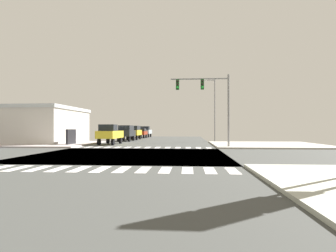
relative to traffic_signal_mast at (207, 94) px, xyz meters
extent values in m
cube|color=#404240|center=(-6.07, -7.56, -5.29)|extent=(14.00, 90.00, 0.05)
cube|color=#404240|center=(-6.07, -7.56, -5.29)|extent=(90.00, 12.00, 0.05)
cube|color=#B2ADA3|center=(6.93, 4.44, -5.19)|extent=(12.00, 12.00, 0.14)
cube|color=#B7ABAA|center=(-19.07, 4.44, -5.19)|extent=(12.00, 12.00, 0.14)
cube|color=silver|center=(-9.82, -14.86, -5.26)|extent=(0.50, 2.00, 0.01)
cube|color=silver|center=(-8.82, -14.86, -5.26)|extent=(0.50, 2.00, 0.01)
cube|color=silver|center=(-7.82, -14.86, -5.26)|extent=(0.50, 2.00, 0.01)
cube|color=silver|center=(-6.82, -14.86, -5.26)|extent=(0.50, 2.00, 0.01)
cube|color=silver|center=(-5.82, -14.86, -5.26)|extent=(0.50, 2.00, 0.01)
cube|color=silver|center=(-4.82, -14.86, -5.26)|extent=(0.50, 2.00, 0.01)
cube|color=silver|center=(-3.82, -14.86, -5.26)|extent=(0.50, 2.00, 0.01)
cube|color=silver|center=(-2.82, -14.86, -5.26)|extent=(0.50, 2.00, 0.01)
cube|color=silver|center=(-1.82, -14.86, -5.26)|extent=(0.50, 2.00, 0.01)
cube|color=silver|center=(-0.82, -14.86, -5.26)|extent=(0.50, 2.00, 0.01)
cube|color=silver|center=(0.18, -14.86, -5.26)|extent=(0.50, 2.00, 0.01)
cube|color=silver|center=(-12.82, -0.26, -5.26)|extent=(0.50, 2.00, 0.01)
cube|color=silver|center=(-11.82, -0.26, -5.26)|extent=(0.50, 2.00, 0.01)
cube|color=silver|center=(-10.82, -0.26, -5.26)|extent=(0.50, 2.00, 0.01)
cube|color=silver|center=(-9.82, -0.26, -5.26)|extent=(0.50, 2.00, 0.01)
cube|color=silver|center=(-8.82, -0.26, -5.26)|extent=(0.50, 2.00, 0.01)
cube|color=silver|center=(-7.82, -0.26, -5.26)|extent=(0.50, 2.00, 0.01)
cube|color=silver|center=(-6.82, -0.26, -5.26)|extent=(0.50, 2.00, 0.01)
cube|color=silver|center=(-5.82, -0.26, -5.26)|extent=(0.50, 2.00, 0.01)
cube|color=silver|center=(-4.82, -0.26, -5.26)|extent=(0.50, 2.00, 0.01)
cube|color=silver|center=(-3.82, -0.26, -5.26)|extent=(0.50, 2.00, 0.01)
cube|color=silver|center=(-2.82, -0.26, -5.26)|extent=(0.50, 2.00, 0.01)
cube|color=silver|center=(-1.82, -0.26, -5.26)|extent=(0.50, 2.00, 0.01)
cube|color=silver|center=(-0.82, -0.26, -5.26)|extent=(0.50, 2.00, 0.01)
cube|color=silver|center=(0.18, -0.26, -5.26)|extent=(0.50, 2.00, 0.01)
cylinder|color=gray|center=(2.12, 0.02, -1.67)|extent=(0.20, 0.20, 7.18)
cylinder|color=gray|center=(-0.72, 0.02, 1.52)|extent=(5.66, 0.14, 0.14)
cube|color=#1E5123|center=(-0.43, 0.02, 0.97)|extent=(0.32, 0.40, 1.00)
sphere|color=black|center=(-0.43, -0.22, 1.28)|extent=(0.22, 0.22, 0.22)
sphere|color=black|center=(-0.43, -0.22, 0.97)|extent=(0.22, 0.22, 0.22)
sphere|color=green|center=(-0.43, -0.22, 0.66)|extent=(0.22, 0.22, 0.22)
cube|color=#1E5123|center=(-2.87, 0.02, 0.97)|extent=(0.32, 0.40, 1.00)
sphere|color=black|center=(-2.87, -0.22, 1.28)|extent=(0.22, 0.22, 0.22)
sphere|color=black|center=(-2.87, -0.22, 0.97)|extent=(0.22, 0.22, 0.22)
sphere|color=green|center=(-2.87, -0.22, 0.66)|extent=(0.22, 0.22, 0.22)
cylinder|color=gray|center=(2.01, 13.31, -0.74)|extent=(0.16, 0.16, 9.03)
cylinder|color=gray|center=(1.31, 13.31, 3.67)|extent=(1.40, 0.10, 0.10)
ellipsoid|color=silver|center=(0.61, 13.31, 3.62)|extent=(0.60, 0.32, 0.20)
cube|color=silver|center=(-24.35, 7.09, -3.15)|extent=(15.89, 10.79, 4.21)
cube|color=silver|center=(-24.35, 7.09, -0.85)|extent=(16.19, 11.09, 0.40)
cube|color=black|center=(-14.90, 2.70, -4.36)|extent=(0.24, 2.20, 1.80)
cylinder|color=black|center=(-10.29, 11.82, -4.89)|extent=(0.26, 0.74, 0.74)
cylinder|color=black|center=(-11.86, 11.82, -4.89)|extent=(0.26, 0.74, 0.74)
cylinder|color=black|center=(-10.29, 14.94, -4.89)|extent=(0.26, 0.74, 0.74)
cylinder|color=black|center=(-11.86, 14.94, -4.89)|extent=(0.26, 0.74, 0.74)
cube|color=black|center=(-11.07, 13.38, -4.08)|extent=(1.96, 4.60, 0.88)
cube|color=black|center=(-11.07, 13.38, -3.28)|extent=(1.69, 3.22, 0.72)
cylinder|color=black|center=(-10.35, 25.15, -4.92)|extent=(0.26, 0.68, 0.68)
cylinder|color=black|center=(-11.79, 25.15, -4.92)|extent=(0.26, 0.68, 0.68)
cylinder|color=black|center=(-10.35, 28.08, -4.92)|extent=(0.26, 0.68, 0.68)
cylinder|color=black|center=(-11.79, 28.08, -4.92)|extent=(0.26, 0.68, 0.68)
cube|color=maroon|center=(-11.07, 26.61, -4.25)|extent=(1.80, 4.30, 0.66)
cube|color=black|center=(-11.07, 26.61, -3.65)|extent=(1.55, 2.24, 0.54)
cylinder|color=black|center=(-10.27, 3.21, -4.89)|extent=(0.26, 0.74, 0.74)
cylinder|color=black|center=(-11.87, 3.21, -4.89)|extent=(0.26, 0.74, 0.74)
cylinder|color=black|center=(-10.27, 6.68, -4.89)|extent=(0.26, 0.74, 0.74)
cylinder|color=black|center=(-11.87, 6.68, -4.89)|extent=(0.26, 0.74, 0.74)
cube|color=gold|center=(-11.07, 4.94, -4.09)|extent=(2.00, 5.10, 0.86)
cube|color=black|center=(-11.07, 4.05, -3.29)|extent=(1.76, 1.79, 0.75)
cylinder|color=black|center=(-10.29, 17.63, -4.89)|extent=(0.26, 0.74, 0.74)
cylinder|color=black|center=(-11.86, 17.63, -4.89)|extent=(0.26, 0.74, 0.74)
cylinder|color=black|center=(-10.29, 20.76, -4.89)|extent=(0.26, 0.74, 0.74)
cylinder|color=black|center=(-11.86, 20.76, -4.89)|extent=(0.26, 0.74, 0.74)
cube|color=gold|center=(-11.07, 19.19, -4.08)|extent=(1.96, 4.60, 0.88)
cube|color=black|center=(-11.07, 19.19, -3.28)|extent=(1.69, 3.22, 0.72)
cylinder|color=black|center=(-10.27, 30.64, -4.89)|extent=(0.26, 0.74, 0.74)
cylinder|color=black|center=(-11.87, 30.64, -4.89)|extent=(0.26, 0.74, 0.74)
cylinder|color=black|center=(-10.27, 34.11, -4.89)|extent=(0.26, 0.74, 0.74)
cylinder|color=black|center=(-11.87, 34.11, -4.89)|extent=(0.26, 0.74, 0.74)
cube|color=#A8B7C2|center=(-11.07, 32.38, -4.09)|extent=(2.00, 5.10, 0.86)
cube|color=black|center=(-11.07, 31.49, -3.29)|extent=(1.76, 1.78, 0.75)
camera|label=1|loc=(-1.77, -27.38, -3.38)|focal=29.64mm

